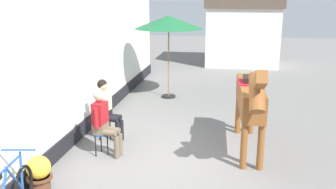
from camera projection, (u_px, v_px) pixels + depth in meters
The scene contains 8 objects.
ground_plane at pixel (193, 116), 10.39m from camera, with size 40.00×40.00×0.00m, color slate.
pub_facade_wall at pixel (80, 67), 8.97m from camera, with size 0.34×14.00×3.40m.
distant_cottage at pixel (243, 26), 17.40m from camera, with size 3.40×2.60×3.50m.
seated_visitor_near at pixel (103, 119), 7.67m from camera, with size 0.61×0.49×1.39m.
seated_visitor_far at pixel (106, 107), 8.52m from camera, with size 0.61×0.48×1.39m.
saddled_horse_center at pixel (250, 98), 7.75m from camera, with size 0.54×3.00×2.06m.
flower_planter_near at pixel (39, 173), 6.32m from camera, with size 0.43×0.43×0.64m.
cafe_parasol at pixel (169, 23), 11.62m from camera, with size 2.10×2.10×2.58m.
Camera 1 is at (0.96, -6.87, 3.23)m, focal length 40.75 mm.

